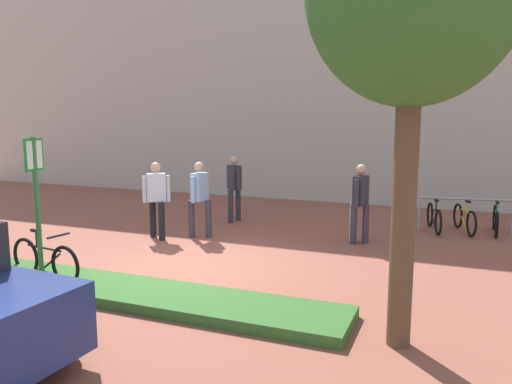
{
  "coord_description": "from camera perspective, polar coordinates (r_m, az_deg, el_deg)",
  "views": [
    {
      "loc": [
        4.51,
        -7.64,
        2.73
      ],
      "look_at": [
        0.79,
        1.67,
        1.2
      ],
      "focal_mm": 35.07,
      "sensor_mm": 36.0,
      "label": 1
    }
  ],
  "objects": [
    {
      "name": "ground_plane",
      "position": [
        9.28,
        -8.46,
        -8.51
      ],
      "size": [
        60.0,
        60.0,
        0.0
      ],
      "primitive_type": "plane",
      "color": "brown"
    },
    {
      "name": "planter_strip",
      "position": [
        8.03,
        -14.99,
        -10.88
      ],
      "size": [
        7.0,
        1.1,
        0.16
      ],
      "primitive_type": "cube",
      "color": "#336028",
      "rests_on": "ground"
    },
    {
      "name": "person_shirt_white",
      "position": [
        11.29,
        -11.28,
        -0.37
      ],
      "size": [
        0.51,
        0.43,
        1.72
      ],
      "color": "black",
      "rests_on": "ground"
    },
    {
      "name": "parking_sign_post",
      "position": [
        8.72,
        -23.79,
        0.32
      ],
      "size": [
        0.08,
        0.36,
        2.4
      ],
      "color": "#2D7238",
      "rests_on": "ground"
    },
    {
      "name": "person_casual_tan",
      "position": [
        11.25,
        -6.45,
        -0.29
      ],
      "size": [
        0.49,
        0.61,
        1.72
      ],
      "color": "#383342",
      "rests_on": "ground"
    },
    {
      "name": "bollard_steel",
      "position": [
        11.13,
        11.0,
        -3.29
      ],
      "size": [
        0.16,
        0.16,
        0.9
      ],
      "primitive_type": "cylinder",
      "color": "#ADADB2",
      "rests_on": "ground"
    },
    {
      "name": "building_facade",
      "position": [
        16.87,
        6.35,
        16.37
      ],
      "size": [
        28.0,
        1.2,
        10.0
      ],
      "primitive_type": "cube",
      "color": "#B2ADA3",
      "rests_on": "ground"
    },
    {
      "name": "person_suited_navy",
      "position": [
        10.86,
        11.83,
        -0.75
      ],
      "size": [
        0.37,
        0.61,
        1.72
      ],
      "color": "#383342",
      "rests_on": "ground"
    },
    {
      "name": "bike_rack_cluster",
      "position": [
        12.79,
        22.69,
        -2.72
      ],
      "size": [
        2.09,
        1.76,
        0.83
      ],
      "color": "#99999E",
      "rests_on": "ground"
    },
    {
      "name": "person_suited_dark",
      "position": [
        12.88,
        -2.5,
        0.89
      ],
      "size": [
        0.49,
        0.49,
        1.72
      ],
      "color": "#2D2D38",
      "rests_on": "ground"
    },
    {
      "name": "bike_at_sign",
      "position": [
        9.13,
        -22.94,
        -7.13
      ],
      "size": [
        1.67,
        0.43,
        0.86
      ],
      "color": "black",
      "rests_on": "ground"
    }
  ]
}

